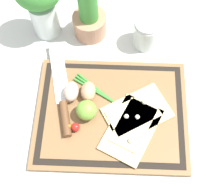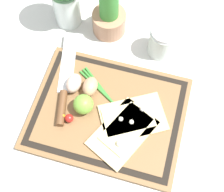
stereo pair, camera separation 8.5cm
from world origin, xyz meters
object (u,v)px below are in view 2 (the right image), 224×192
Objects in this scene: cherry_tomato_red at (69,118)px; herb_pot at (109,13)px; pizza_slice_far at (132,117)px; pizza_slice_near at (123,132)px; egg_pink at (74,83)px; cherry_tomato_yellow at (61,116)px; lime at (83,104)px; egg_brown at (90,86)px; sauce_jar at (162,42)px; knife at (64,92)px.

herb_pot is (0.02, 0.33, 0.05)m from cherry_tomato_red.
pizza_slice_near is at bearing -104.44° from pizza_slice_far.
cherry_tomato_yellow is (-0.00, -0.10, -0.01)m from egg_pink.
cherry_tomato_yellow is (-0.05, -0.04, -0.02)m from lime.
egg_pink is at bearing -177.05° from egg_brown.
cherry_tomato_yellow is at bearing -96.73° from herb_pot.
sauce_jar is (0.16, 0.20, 0.00)m from egg_brown.
knife is at bearing -135.49° from sauce_jar.
pizza_slice_far is 0.19m from cherry_tomato_yellow.
herb_pot is at bearing 112.04° from pizza_slice_near.
egg_brown is 0.11m from cherry_tomato_red.
pizza_slice_far is 0.17m from cherry_tomato_red.
herb_pot reaches higher than cherry_tomato_yellow.
herb_pot reaches higher than egg_brown.
egg_brown is at bearing -87.29° from herb_pot.
pizza_slice_near is at bearing -97.69° from sauce_jar.
egg_brown is at bearing 2.95° from egg_pink.
lime is at bearing -50.83° from egg_pink.
knife and cherry_tomato_yellow have the same top height.
lime is (-0.12, 0.04, 0.02)m from pizza_slice_near.
lime is 0.25× the size of herb_pot.
herb_pot is at bearing 83.27° from cherry_tomato_yellow.
cherry_tomato_red is at bearing -122.60° from lime.
lime is at bearing -90.22° from egg_brown.
pizza_slice_far and cherry_tomato_red have the same top height.
pizza_slice_far is 9.69× the size of cherry_tomato_yellow.
egg_pink is at bearing -98.74° from herb_pot.
pizza_slice_near is 0.36m from herb_pot.
egg_brown is at bearing 158.76° from pizza_slice_far.
herb_pot is 0.18m from sauce_jar.
cherry_tomato_yellow is at bearing -164.82° from pizza_slice_far.
egg_brown is at bearing 141.24° from pizza_slice_near.
cherry_tomato_yellow is (-0.05, -0.10, -0.01)m from egg_brown.
cherry_tomato_red is at bearing -178.33° from pizza_slice_near.
cherry_tomato_yellow is at bearing -116.19° from egg_brown.
pizza_slice_near is 2.17× the size of sauce_jar.
herb_pot reaches higher than sauce_jar.
cherry_tomato_red is at bearing -60.72° from knife.
lime is at bearing 162.51° from pizza_slice_near.
sauce_jar is at bearing 57.71° from lime.
pizza_slice_far is at bearing -62.87° from herb_pot.
pizza_slice_far is at bearing 15.18° from cherry_tomato_yellow.
pizza_slice_near is 0.13m from lime.
egg_brown reaches higher than pizza_slice_far.
egg_brown and egg_pink have the same top height.
lime is (-0.00, -0.06, 0.01)m from egg_brown.
pizza_slice_far is 8.72× the size of cherry_tomato_red.
sauce_jar is (0.21, 0.30, 0.01)m from cherry_tomato_yellow.
sauce_jar is at bearing 44.51° from knife.
sauce_jar is at bearing -10.95° from herb_pot.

